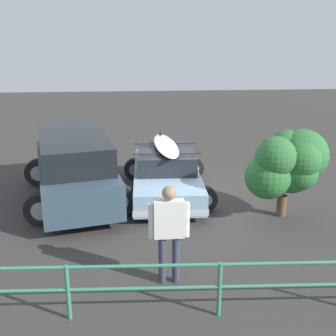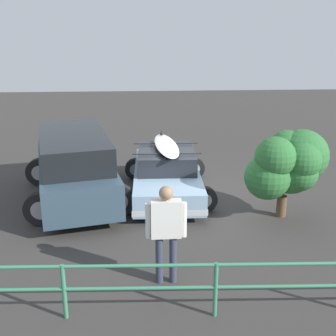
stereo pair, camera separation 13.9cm
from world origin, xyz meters
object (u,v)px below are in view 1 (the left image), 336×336
at_px(suv_car, 74,166).
at_px(bush_near_left, 290,163).
at_px(sedan_car, 166,173).
at_px(person_bystander, 169,226).

height_order(suv_car, bush_near_left, bush_near_left).
height_order(sedan_car, suv_car, suv_car).
distance_m(person_bystander, bush_near_left, 4.01).
height_order(person_bystander, bush_near_left, bush_near_left).
distance_m(suv_car, bush_near_left, 5.47).
relative_size(sedan_car, person_bystander, 2.26).
distance_m(sedan_car, suv_car, 2.49).
bearing_deg(suv_car, sedan_car, -174.51).
bearing_deg(person_bystander, suv_car, -62.42).
bearing_deg(bush_near_left, sedan_car, -33.11).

